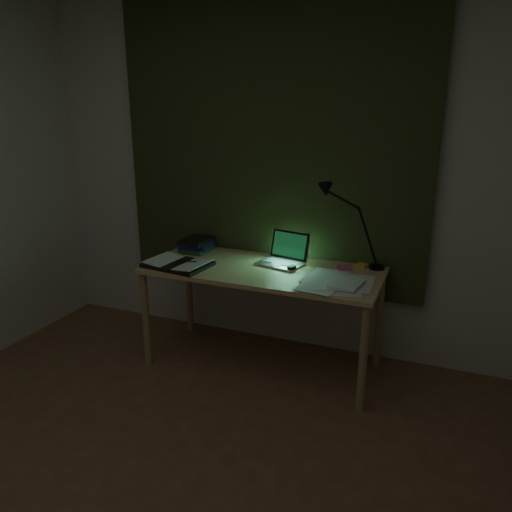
{
  "coord_description": "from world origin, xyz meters",
  "views": [
    {
      "loc": [
        1.22,
        -1.3,
        1.74
      ],
      "look_at": [
        0.1,
        1.46,
        0.82
      ],
      "focal_mm": 35.0,
      "sensor_mm": 36.0,
      "label": 1
    }
  ],
  "objects_px": {
    "laptop": "(280,250)",
    "book_stack": "(196,244)",
    "desk": "(263,317)",
    "desk_lamp": "(380,228)",
    "open_textbook": "(178,264)",
    "loose_papers": "(339,282)"
  },
  "relations": [
    {
      "from": "desk",
      "to": "laptop",
      "type": "bearing_deg",
      "value": 53.55
    },
    {
      "from": "book_stack",
      "to": "desk_lamp",
      "type": "bearing_deg",
      "value": 3.28
    },
    {
      "from": "desk",
      "to": "open_textbook",
      "type": "distance_m",
      "value": 0.67
    },
    {
      "from": "desk",
      "to": "desk_lamp",
      "type": "relative_size",
      "value": 2.82
    },
    {
      "from": "laptop",
      "to": "loose_papers",
      "type": "xyz_separation_m",
      "value": [
        0.44,
        -0.21,
        -0.09
      ]
    },
    {
      "from": "desk",
      "to": "desk_lamp",
      "type": "xyz_separation_m",
      "value": [
        0.69,
        0.27,
        0.62
      ]
    },
    {
      "from": "loose_papers",
      "to": "desk_lamp",
      "type": "relative_size",
      "value": 0.72
    },
    {
      "from": "book_stack",
      "to": "laptop",
      "type": "bearing_deg",
      "value": -7.22
    },
    {
      "from": "loose_papers",
      "to": "desk_lamp",
      "type": "xyz_separation_m",
      "value": [
        0.17,
        0.37,
        0.26
      ]
    },
    {
      "from": "open_textbook",
      "to": "book_stack",
      "type": "xyz_separation_m",
      "value": [
        -0.06,
        0.37,
        0.03
      ]
    },
    {
      "from": "desk",
      "to": "open_textbook",
      "type": "relative_size",
      "value": 3.76
    },
    {
      "from": "desk_lamp",
      "to": "book_stack",
      "type": "bearing_deg",
      "value": -172.46
    },
    {
      "from": "laptop",
      "to": "desk_lamp",
      "type": "bearing_deg",
      "value": 27.19
    },
    {
      "from": "loose_papers",
      "to": "book_stack",
      "type": "bearing_deg",
      "value": 165.17
    },
    {
      "from": "book_stack",
      "to": "loose_papers",
      "type": "height_order",
      "value": "book_stack"
    },
    {
      "from": "laptop",
      "to": "book_stack",
      "type": "xyz_separation_m",
      "value": [
        -0.68,
        0.09,
        -0.06
      ]
    },
    {
      "from": "laptop",
      "to": "open_textbook",
      "type": "bearing_deg",
      "value": -143.11
    },
    {
      "from": "open_textbook",
      "to": "desk_lamp",
      "type": "distance_m",
      "value": 1.33
    },
    {
      "from": "laptop",
      "to": "book_stack",
      "type": "bearing_deg",
      "value": -174.69
    },
    {
      "from": "desk",
      "to": "book_stack",
      "type": "bearing_deg",
      "value": 161.92
    },
    {
      "from": "desk",
      "to": "loose_papers",
      "type": "relative_size",
      "value": 3.94
    },
    {
      "from": "desk",
      "to": "laptop",
      "type": "xyz_separation_m",
      "value": [
        0.08,
        0.11,
        0.46
      ]
    }
  ]
}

